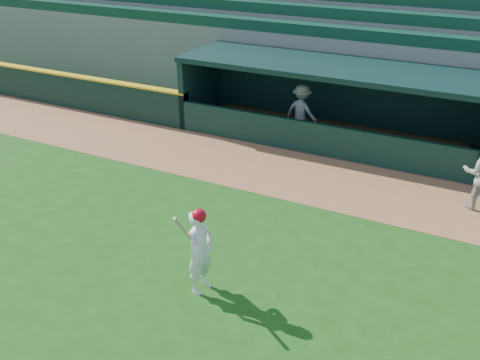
% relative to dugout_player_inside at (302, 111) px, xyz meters
% --- Properties ---
extents(ground, '(120.00, 120.00, 0.00)m').
position_rel_dugout_player_inside_xyz_m(ground, '(0.86, -7.65, -0.86)').
color(ground, '#194A12').
rests_on(ground, ground).
extents(warning_track, '(40.00, 3.00, 0.01)m').
position_rel_dugout_player_inside_xyz_m(warning_track, '(0.86, -2.75, -0.86)').
color(warning_track, '#98603D').
rests_on(warning_track, ground).
extents(field_wall_left, '(15.50, 0.30, 1.20)m').
position_rel_dugout_player_inside_xyz_m(field_wall_left, '(-11.39, -1.10, -0.26)').
color(field_wall_left, black).
rests_on(field_wall_left, ground).
extents(wall_stripe_left, '(15.50, 0.32, 0.06)m').
position_rel_dugout_player_inside_xyz_m(wall_stripe_left, '(-11.39, -1.10, 0.37)').
color(wall_stripe_left, yellow).
rests_on(wall_stripe_left, field_wall_left).
extents(dugout_player_inside, '(1.23, 0.88, 1.73)m').
position_rel_dugout_player_inside_xyz_m(dugout_player_inside, '(0.00, 0.00, 0.00)').
color(dugout_player_inside, '#A6A6A0').
rests_on(dugout_player_inside, ground).
extents(dugout, '(9.40, 2.80, 2.46)m').
position_rel_dugout_player_inside_xyz_m(dugout, '(0.86, 0.35, 0.49)').
color(dugout, slate).
rests_on(dugout, ground).
extents(stands, '(34.50, 6.25, 7.51)m').
position_rel_dugout_player_inside_xyz_m(stands, '(0.85, 4.92, 1.53)').
color(stands, slate).
rests_on(stands, ground).
extents(batter_at_plate, '(0.51, 0.82, 1.79)m').
position_rel_dugout_player_inside_xyz_m(batter_at_plate, '(1.16, -8.28, 0.03)').
color(batter_at_plate, white).
rests_on(batter_at_plate, ground).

